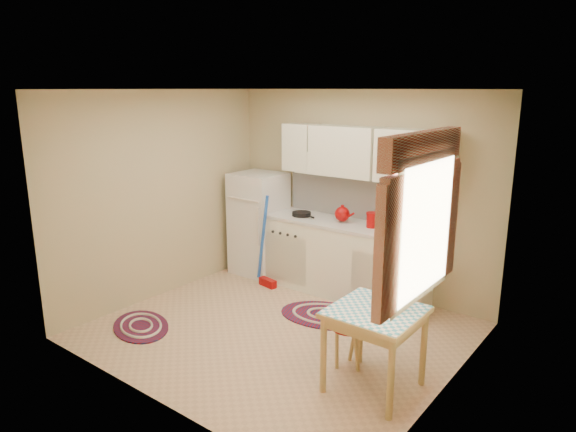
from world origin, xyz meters
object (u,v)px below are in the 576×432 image
at_px(fridge, 259,224).
at_px(base_cabinets, 339,259).
at_px(table, 374,350).
at_px(stool, 349,346).

bearing_deg(fridge, base_cabinets, 2.25).
relative_size(fridge, base_cabinets, 0.62).
bearing_deg(base_cabinets, table, -49.87).
relative_size(fridge, stool, 3.33).
distance_m(fridge, stool, 2.75).
height_order(fridge, stool, fridge).
xyz_separation_m(fridge, base_cabinets, (1.27, 0.05, -0.26)).
distance_m(base_cabinets, table, 2.15).
height_order(base_cabinets, stool, base_cabinets).
bearing_deg(stool, fridge, 148.37).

